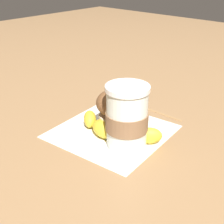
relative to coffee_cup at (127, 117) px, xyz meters
name	(u,v)px	position (x,y,z in m)	size (l,w,h in m)	color
ground_plane	(112,132)	(0.06, -0.02, -0.07)	(3.00, 3.00, 0.00)	#936D47
paper_napkin	(112,131)	(0.06, -0.02, -0.07)	(0.24, 0.24, 0.00)	white
coffee_cup	(127,117)	(0.00, 0.00, 0.00)	(0.09, 0.09, 0.14)	silver
muffin	(115,110)	(0.06, -0.03, -0.01)	(0.09, 0.09, 0.10)	beige
banana	(115,130)	(0.04, -0.01, -0.05)	(0.21, 0.10, 0.04)	gold
wooden_stirrer	(163,114)	(0.02, -0.18, -0.07)	(0.11, 0.01, 0.00)	#9E7547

